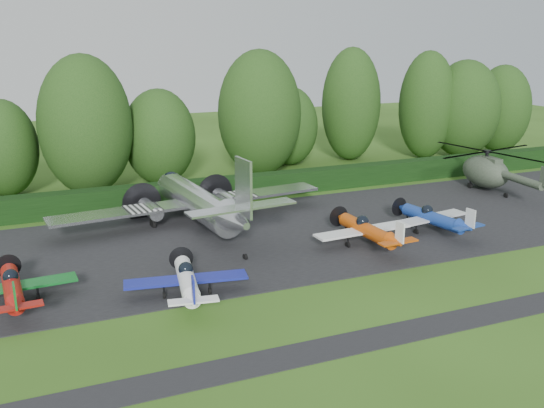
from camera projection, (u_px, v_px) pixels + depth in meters
name	position (u px, v px, depth m)	size (l,w,h in m)	color
ground	(346.00, 287.00, 35.45)	(160.00, 160.00, 0.00)	#2F5016
apron	(279.00, 236.00, 44.34)	(70.00, 18.00, 0.01)	black
taxiway_verge	(404.00, 332.00, 30.11)	(70.00, 2.00, 0.00)	black
hedgerow	(231.00, 199.00, 54.12)	(90.00, 1.60, 2.00)	black
transport_plane	(198.00, 202.00, 45.88)	(21.76, 16.69, 6.97)	silver
light_plane_red	(12.00, 287.00, 32.74)	(6.85, 7.20, 2.63)	#9D140E
light_plane_white	(187.00, 280.00, 33.68)	(6.91, 7.27, 2.66)	white
light_plane_orange	(367.00, 230.00, 41.92)	(7.30, 7.68, 2.81)	#BB460B
light_plane_blue	(432.00, 218.00, 44.79)	(7.05, 7.41, 2.71)	navy
helicopter	(486.00, 169.00, 56.58)	(11.78, 13.79, 3.79)	#333C2E
sign_board	(486.00, 161.00, 63.43)	(3.51, 0.13, 1.97)	#3F3326
tree_0	(260.00, 113.00, 61.47)	(8.48, 8.48, 12.79)	black
tree_1	(427.00, 105.00, 70.01)	(6.45, 6.45, 12.39)	black
tree_2	(501.00, 109.00, 73.67)	(6.89, 6.89, 10.63)	black
tree_3	(86.00, 126.00, 54.05)	(8.27, 8.27, 12.64)	black
tree_5	(159.00, 137.00, 58.24)	(6.93, 6.93, 9.26)	black
tree_6	(290.00, 126.00, 66.84)	(6.19, 6.19, 8.67)	black
tree_7	(4.00, 148.00, 54.01)	(5.98, 5.98, 8.76)	black
tree_9	(351.00, 105.00, 68.92)	(6.67, 6.67, 12.80)	black
tree_10	(464.00, 109.00, 70.79)	(8.20, 8.20, 11.36)	black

